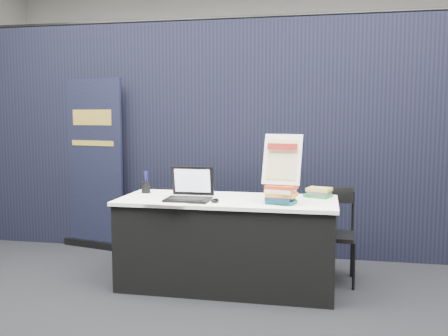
% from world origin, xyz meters
% --- Properties ---
extents(floor, '(8.00, 8.00, 0.00)m').
position_xyz_m(floor, '(0.00, 0.00, 0.00)').
color(floor, black).
rests_on(floor, ground).
extents(wall_back, '(8.00, 0.02, 3.50)m').
position_xyz_m(wall_back, '(0.00, 4.00, 1.75)').
color(wall_back, '#A5A49C').
rests_on(wall_back, floor).
extents(drape_partition, '(6.00, 0.08, 2.40)m').
position_xyz_m(drape_partition, '(0.00, 1.60, 1.20)').
color(drape_partition, black).
rests_on(drape_partition, floor).
extents(display_table, '(1.80, 0.75, 0.75)m').
position_xyz_m(display_table, '(0.00, 0.55, 0.38)').
color(display_table, black).
rests_on(display_table, floor).
extents(laptop, '(0.36, 0.28, 0.27)m').
position_xyz_m(laptop, '(-0.29, 0.42, 0.81)').
color(laptop, black).
rests_on(laptop, display_table).
extents(mouse, '(0.07, 0.10, 0.03)m').
position_xyz_m(mouse, '(-0.06, 0.35, 0.77)').
color(mouse, black).
rests_on(mouse, display_table).
extents(brochure_left, '(0.37, 0.31, 0.00)m').
position_xyz_m(brochure_left, '(-0.63, 0.50, 0.75)').
color(brochure_left, white).
rests_on(brochure_left, display_table).
extents(brochure_mid, '(0.34, 0.25, 0.00)m').
position_xyz_m(brochure_mid, '(-0.42, 0.26, 0.75)').
color(brochure_mid, white).
rests_on(brochure_mid, display_table).
extents(brochure_right, '(0.30, 0.25, 0.00)m').
position_xyz_m(brochure_right, '(-0.45, 0.47, 0.75)').
color(brochure_right, white).
rests_on(brochure_right, display_table).
extents(pen_cup, '(0.09, 0.09, 0.10)m').
position_xyz_m(pen_cup, '(-0.77, 0.70, 0.80)').
color(pen_cup, black).
rests_on(pen_cup, display_table).
extents(book_stack_tall, '(0.24, 0.21, 0.15)m').
position_xyz_m(book_stack_tall, '(0.46, 0.40, 0.82)').
color(book_stack_tall, '#16554E').
rests_on(book_stack_tall, display_table).
extents(book_stack_short, '(0.23, 0.21, 0.08)m').
position_xyz_m(book_stack_short, '(0.74, 0.77, 0.79)').
color(book_stack_short, '#228134').
rests_on(book_stack_short, display_table).
extents(info_sign, '(0.32, 0.17, 0.41)m').
position_xyz_m(info_sign, '(0.46, 0.43, 1.09)').
color(info_sign, black).
rests_on(info_sign, book_stack_tall).
extents(pullup_banner, '(0.78, 0.27, 1.83)m').
position_xyz_m(pullup_banner, '(-1.66, 1.50, 0.81)').
color(pullup_banner, black).
rests_on(pullup_banner, floor).
extents(stacking_chair, '(0.39, 0.40, 0.81)m').
position_xyz_m(stacking_chair, '(0.87, 0.87, 0.45)').
color(stacking_chair, black).
rests_on(stacking_chair, floor).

